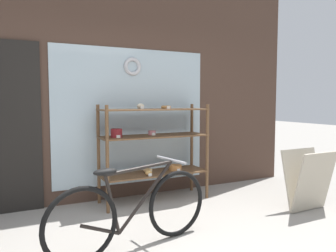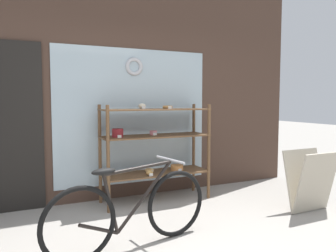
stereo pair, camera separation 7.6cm
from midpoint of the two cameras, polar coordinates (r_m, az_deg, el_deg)
storefront_facade at (r=4.67m, az=-8.45°, el=11.31°), size 5.80×0.13×3.98m
display_case at (r=4.46m, az=-1.82°, el=-2.92°), size 1.47×0.48×1.34m
bicycle at (r=3.13m, az=-5.66°, el=-14.48°), size 1.66×0.47×0.80m
sandwich_board at (r=4.48m, az=23.98°, el=-8.74°), size 0.59×0.39×0.75m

